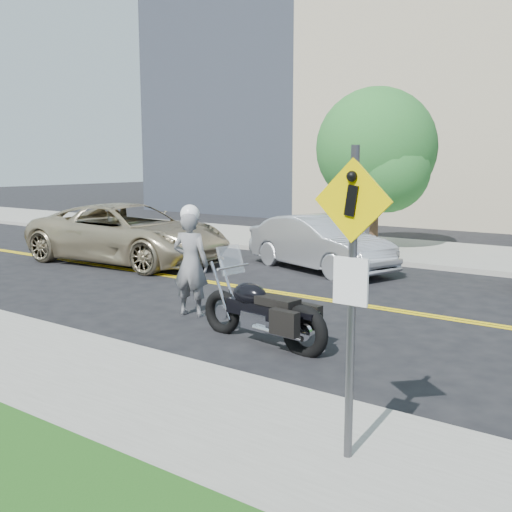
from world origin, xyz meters
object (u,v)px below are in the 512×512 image
object	(u,v)px
pedestrian_sign	(352,275)
motorcycle	(262,297)
suv	(128,233)
parked_car_silver	(320,243)
parked_car_white	(99,226)
motorcyclist	(191,261)

from	to	relation	value
pedestrian_sign	motorcycle	xyz separation A→B (m)	(-3.10, 2.94, -1.18)
suv	parked_car_silver	world-z (taller)	suv
parked_car_silver	suv	bearing A→B (deg)	131.54
motorcycle	parked_car_silver	size ratio (longest dim) A/B	0.56
motorcycle	suv	xyz separation A→B (m)	(-7.88, 4.23, 0.10)
motorcycle	parked_car_white	bearing A→B (deg)	158.17
motorcycle	parked_car_silver	bearing A→B (deg)	118.85
motorcyclist	parked_car_silver	distance (m)	5.84
motorcyclist	motorcycle	size ratio (longest dim) A/B	0.85
motorcycle	parked_car_silver	xyz separation A→B (m)	(-2.62, 6.48, -0.03)
motorcyclist	parked_car_silver	bearing A→B (deg)	-98.97
motorcycle	parked_car_white	xyz separation A→B (m)	(-12.11, 6.61, -0.16)
pedestrian_sign	motorcyclist	bearing A→B (deg)	145.68
pedestrian_sign	motorcyclist	size ratio (longest dim) A/B	1.37
pedestrian_sign	motorcycle	size ratio (longest dim) A/B	1.16
pedestrian_sign	motorcyclist	xyz separation A→B (m)	(-5.27, 3.60, -0.87)
motorcyclist	parked_car_white	xyz separation A→B (m)	(-9.94, 5.95, -0.46)
motorcyclist	motorcycle	distance (m)	2.29
parked_car_white	suv	bearing A→B (deg)	-107.96
suv	pedestrian_sign	bearing A→B (deg)	-127.91
motorcyclist	parked_car_white	bearing A→B (deg)	-44.29
motorcyclist	parked_car_white	size ratio (longest dim) A/B	0.60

